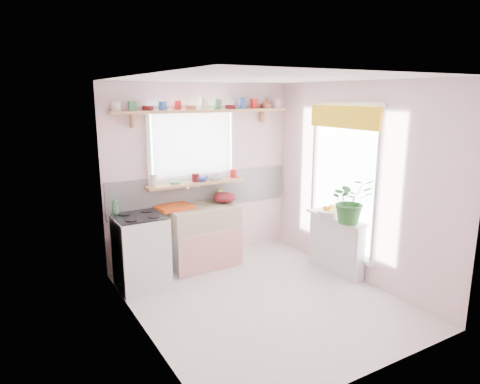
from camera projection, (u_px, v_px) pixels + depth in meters
room at (270, 168)px, 5.73m from camera, size 3.20×3.20×3.20m
sink_unit at (203, 236)px, 5.91m from camera, size 0.95×0.65×1.11m
cooker at (141, 252)px, 5.22m from camera, size 0.58×0.58×0.93m
radiator_ledge at (336, 243)px, 5.71m from camera, size 0.22×0.95×0.78m
windowsill at (196, 183)px, 5.90m from camera, size 1.40×0.22×0.04m
pine_shelf at (205, 111)px, 5.75m from camera, size 2.52×0.24×0.04m
shelf_crockery at (203, 105)px, 5.73m from camera, size 2.47×0.11×0.12m
sill_crockery at (196, 178)px, 5.89m from camera, size 1.35×0.11×0.12m
dish_tray at (174, 207)px, 5.69m from camera, size 0.48×0.38×0.05m
colander at (225, 197)px, 6.02m from camera, size 0.33×0.33×0.15m
jade_plant at (351, 200)px, 5.26m from camera, size 0.65×0.61×0.58m
fruit_bowl at (330, 213)px, 5.62m from camera, size 0.43×0.43×0.08m
herb_pot at (347, 214)px, 5.35m from camera, size 0.11×0.08×0.21m
soap_bottle_sink at (219, 193)px, 6.15m from camera, size 0.11×0.11×0.20m
sill_cup at (215, 177)px, 5.97m from camera, size 0.13×0.13×0.09m
sill_bowl at (201, 179)px, 5.95m from camera, size 0.26×0.26×0.06m
shelf_vase at (266, 103)px, 6.15m from camera, size 0.17×0.17×0.14m
cooker_bottle at (115, 205)px, 5.17m from camera, size 0.10×0.10×0.23m
fruit at (330, 208)px, 5.62m from camera, size 0.20×0.14×0.10m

